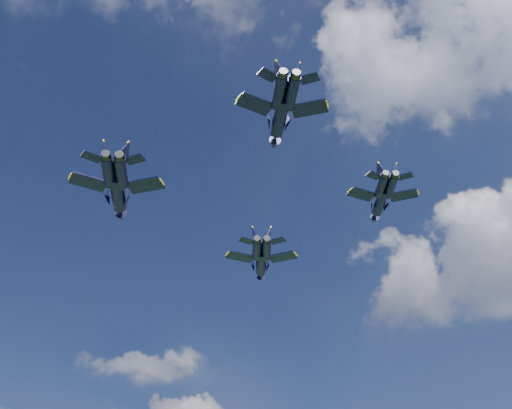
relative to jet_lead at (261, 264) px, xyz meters
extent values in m
cylinder|color=black|center=(0.34, -0.42, -0.08)|extent=(7.10, 8.21, 1.81)
cone|color=black|center=(-3.32, 4.13, -0.08)|extent=(2.98, 3.12, 1.71)
ellipsoid|color=brown|center=(-1.74, 2.17, 0.48)|extent=(2.58, 2.87, 0.83)
cube|color=black|center=(-1.22, -4.27, -0.08)|extent=(4.55, 5.33, 0.18)
cube|color=black|center=(4.43, 0.28, -0.08)|extent=(5.20, 3.85, 0.18)
cube|color=black|center=(2.91, -7.80, -0.08)|extent=(2.34, 2.82, 0.14)
cube|color=black|center=(6.99, -4.52, -0.08)|extent=(2.66, 1.94, 0.14)
cube|color=black|center=(3.58, -6.23, 1.33)|extent=(2.41, 1.97, 3.03)
cube|color=black|center=(5.31, -4.84, 1.33)|extent=(1.76, 2.75, 3.03)
cylinder|color=black|center=(-3.36, -30.03, -0.09)|extent=(8.45, 8.68, 2.02)
cone|color=black|center=(-7.87, -25.34, -0.09)|extent=(3.40, 3.42, 1.91)
ellipsoid|color=brown|center=(-5.92, -27.36, 0.53)|extent=(3.02, 3.08, 0.92)
cube|color=black|center=(-4.71, -34.44, -0.09)|extent=(4.77, 5.90, 0.20)
cube|color=black|center=(1.11, -28.85, -0.09)|extent=(5.88, 4.63, 0.20)
cube|color=black|center=(0.21, -37.95, -0.09)|extent=(2.44, 3.08, 0.16)
cube|color=black|center=(4.42, -33.91, -0.09)|extent=(3.05, 2.35, 0.16)
cube|color=black|center=(0.81, -36.14, 1.48)|extent=(2.85, 1.98, 3.38)
cube|color=black|center=(2.58, -34.43, 1.48)|extent=(1.98, 2.92, 3.38)
cylinder|color=black|center=(26.51, -5.49, -1.09)|extent=(6.19, 6.86, 1.54)
cone|color=black|center=(23.28, -1.71, -1.09)|extent=(2.56, 2.64, 1.46)
ellipsoid|color=brown|center=(24.67, -3.34, -0.62)|extent=(2.23, 2.41, 0.70)
cube|color=black|center=(25.29, -8.80, -1.09)|extent=(3.79, 4.53, 0.15)
cube|color=black|center=(29.97, -4.78, -1.09)|extent=(4.45, 3.37, 0.15)
cube|color=black|center=(28.89, -11.69, -1.09)|extent=(1.95, 2.38, 0.12)
cube|color=black|center=(32.28, -8.79, -1.09)|extent=(2.29, 1.70, 0.12)
cube|color=black|center=(29.42, -10.33, 0.11)|extent=(2.10, 1.62, 2.58)
cube|color=black|center=(30.86, -9.10, 0.11)|extent=(1.51, 2.30, 2.58)
cylinder|color=black|center=(26.35, -30.16, -1.89)|extent=(6.98, 7.01, 1.65)
cone|color=black|center=(22.60, -26.39, -1.89)|extent=(2.78, 2.79, 1.56)
ellipsoid|color=brown|center=(24.22, -28.01, -1.39)|extent=(2.48, 2.49, 0.75)
cube|color=black|center=(25.30, -33.78, -1.89)|extent=(3.85, 4.81, 0.16)
cube|color=black|center=(29.98, -29.13, -1.89)|extent=(4.81, 3.83, 0.16)
cube|color=black|center=(29.37, -36.58, -1.89)|extent=(1.96, 2.51, 0.13)
cube|color=black|center=(32.75, -33.22, -1.89)|extent=(2.50, 1.95, 0.13)
cube|color=black|center=(29.83, -35.09, -0.61)|extent=(2.35, 1.62, 2.76)
cube|color=black|center=(31.26, -33.67, -0.61)|extent=(1.62, 2.36, 2.76)
camera|label=1|loc=(60.06, -77.71, -54.85)|focal=45.00mm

